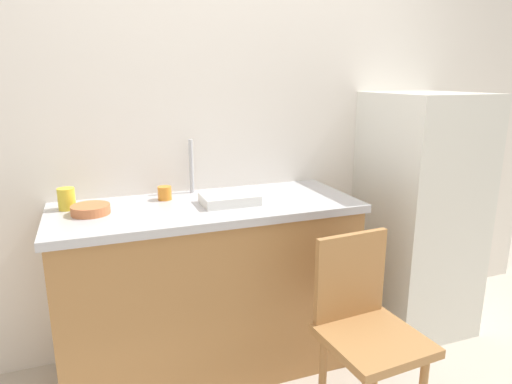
{
  "coord_description": "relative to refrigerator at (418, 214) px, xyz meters",
  "views": [
    {
      "loc": [
        -0.7,
        -1.51,
        1.56
      ],
      "look_at": [
        0.09,
        0.6,
        0.98
      ],
      "focal_mm": 31.6,
      "sensor_mm": 36.0,
      "label": 1
    }
  ],
  "objects": [
    {
      "name": "cup_orange",
      "position": [
        -1.52,
        0.16,
        0.23
      ],
      "size": [
        0.07,
        0.07,
        0.07
      ],
      "primitive_type": "cylinder",
      "color": "orange",
      "rests_on": "countertop"
    },
    {
      "name": "cup_yellow",
      "position": [
        -2.0,
        0.15,
        0.25
      ],
      "size": [
        0.08,
        0.08,
        0.11
      ],
      "primitive_type": "cylinder",
      "color": "yellow",
      "rests_on": "countertop"
    },
    {
      "name": "cabinet_base",
      "position": [
        -1.34,
        0.01,
        -0.29
      ],
      "size": [
        1.5,
        0.6,
        0.89
      ],
      "primitive_type": "cube",
      "color": "#A87542",
      "rests_on": "ground_plane"
    },
    {
      "name": "chair",
      "position": [
        -0.82,
        -0.67,
        -0.24
      ],
      "size": [
        0.43,
        0.43,
        0.89
      ],
      "rotation": [
        0.0,
        0.0,
        0.07
      ],
      "color": "#A87542",
      "rests_on": "ground_plane"
    },
    {
      "name": "back_wall",
      "position": [
        -1.18,
        0.36,
        0.5
      ],
      "size": [
        4.8,
        0.1,
        2.47
      ],
      "primitive_type": "cube",
      "color": "white",
      "rests_on": "ground_plane"
    },
    {
      "name": "countertop",
      "position": [
        -1.34,
        0.01,
        0.18
      ],
      "size": [
        1.54,
        0.64,
        0.04
      ],
      "primitive_type": "cube",
      "color": "#B7B7BC",
      "rests_on": "cabinet_base"
    },
    {
      "name": "faucet",
      "position": [
        -1.36,
        0.26,
        0.34
      ],
      "size": [
        0.02,
        0.02,
        0.3
      ],
      "primitive_type": "cylinder",
      "color": "#B7B7BC",
      "rests_on": "countertop"
    },
    {
      "name": "dish_tray",
      "position": [
        -1.23,
        -0.03,
        0.22
      ],
      "size": [
        0.28,
        0.2,
        0.05
      ],
      "primitive_type": "cube",
      "color": "white",
      "rests_on": "countertop"
    },
    {
      "name": "refrigerator",
      "position": [
        0.0,
        0.0,
        0.0
      ],
      "size": [
        0.57,
        0.62,
        1.47
      ],
      "primitive_type": "cube",
      "color": "silver",
      "rests_on": "ground_plane"
    },
    {
      "name": "terracotta_bowl",
      "position": [
        -1.89,
        0.03,
        0.22
      ],
      "size": [
        0.18,
        0.18,
        0.04
      ],
      "primitive_type": "cylinder",
      "color": "#C67042",
      "rests_on": "countertop"
    }
  ]
}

